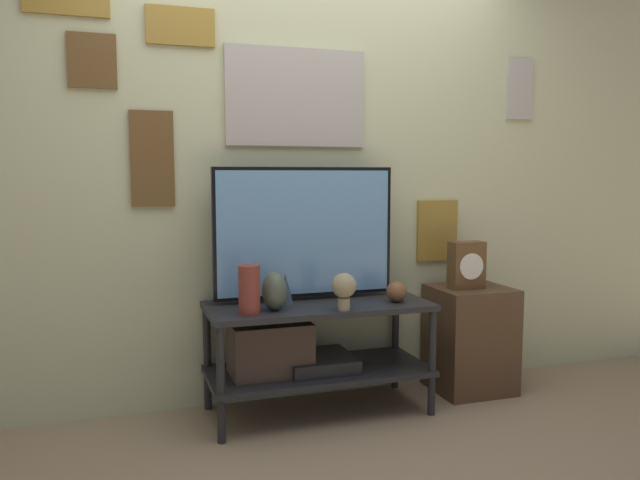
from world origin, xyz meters
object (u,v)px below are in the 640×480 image
television (305,232)px  vase_slim_bronze (285,289)px  vase_round_glass (397,292)px  mantel_clock (467,265)px  decorative_bust (344,287)px  vase_tall_ceramic (249,290)px  vase_urn_stoneware (274,291)px

television → vase_slim_bronze: size_ratio=6.07×
vase_round_glass → mantel_clock: (0.50, 0.13, 0.10)m
decorative_bust → mantel_clock: mantel_clock is taller
mantel_clock → television: bearing=175.0°
vase_tall_ceramic → vase_round_glass: bearing=3.2°
decorative_bust → vase_tall_ceramic: bearing=172.6°
vase_round_glass → vase_tall_ceramic: vase_tall_ceramic is taller
vase_tall_ceramic → vase_slim_bronze: size_ratio=1.48×
vase_tall_ceramic → decorative_bust: bearing=-7.4°
vase_tall_ceramic → vase_slim_bronze: bearing=36.9°
vase_round_glass → vase_urn_stoneware: 0.67m
vase_tall_ceramic → vase_urn_stoneware: bearing=20.7°
television → vase_round_glass: (0.45, -0.21, -0.31)m
vase_round_glass → decorative_bust: bearing=-162.7°
vase_slim_bronze → decorative_bust: (0.24, -0.23, 0.03)m
vase_urn_stoneware → decorative_bust: vase_urn_stoneware is taller
television → vase_slim_bronze: bearing=-147.4°
vase_tall_ceramic → mantel_clock: 1.31m
television → vase_urn_stoneware: bearing=-137.5°
vase_urn_stoneware → mantel_clock: mantel_clock is taller
vase_slim_bronze → decorative_bust: 0.33m
vase_urn_stoneware → decorative_bust: (0.33, -0.11, 0.02)m
television → vase_round_glass: size_ratio=8.85×
vase_slim_bronze → mantel_clock: size_ratio=0.60×
vase_tall_ceramic → vase_slim_bronze: vase_tall_ceramic is taller
vase_round_glass → vase_slim_bronze: bearing=167.8°
vase_tall_ceramic → vase_slim_bronze: (0.22, 0.17, -0.04)m
television → vase_tall_ceramic: television is taller
television → vase_tall_ceramic: (-0.36, -0.25, -0.25)m
television → vase_tall_ceramic: bearing=-144.6°
vase_slim_bronze → mantel_clock: bearing=0.1°
vase_urn_stoneware → vase_tall_ceramic: bearing=-159.3°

